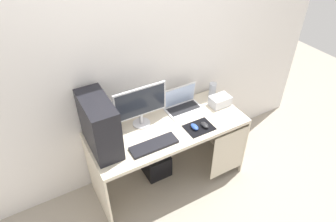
{
  "coord_description": "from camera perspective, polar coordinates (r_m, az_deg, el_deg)",
  "views": [
    {
      "loc": [
        -1.04,
        -1.83,
        2.52
      ],
      "look_at": [
        0.0,
        0.0,
        0.9
      ],
      "focal_mm": 31.91,
      "sensor_mm": 36.0,
      "label": 1
    }
  ],
  "objects": [
    {
      "name": "ground_plane",
      "position": [
        3.29,
        0.0,
        -12.6
      ],
      "size": [
        8.0,
        8.0,
        0.0
      ],
      "primitive_type": "plane",
      "color": "#9E9384"
    },
    {
      "name": "wall_back",
      "position": [
        2.71,
        -3.68,
        10.69
      ],
      "size": [
        4.0,
        0.05,
        2.6
      ],
      "color": "silver",
      "rests_on": "ground_plane"
    },
    {
      "name": "desk",
      "position": [
        2.86,
        0.43,
        -5.12
      ],
      "size": [
        1.48,
        0.62,
        0.72
      ],
      "color": "beige",
      "rests_on": "ground_plane"
    },
    {
      "name": "pc_tower",
      "position": [
        2.49,
        -13.0,
        -2.56
      ],
      "size": [
        0.22,
        0.49,
        0.47
      ],
      "primitive_type": "cube",
      "color": "black",
      "rests_on": "desk"
    },
    {
      "name": "monitor",
      "position": [
        2.67,
        -5.26,
        1.17
      ],
      "size": [
        0.5,
        0.16,
        0.4
      ],
      "color": "silver",
      "rests_on": "desk"
    },
    {
      "name": "laptop",
      "position": [
        2.96,
        2.8,
        1.27
      ],
      "size": [
        0.36,
        0.22,
        0.23
      ],
      "color": "white",
      "rests_on": "desk"
    },
    {
      "name": "speaker",
      "position": [
        3.14,
        8.48,
        3.97
      ],
      "size": [
        0.07,
        0.07,
        0.16
      ],
      "primitive_type": "cylinder",
      "color": "#B7BCC6",
      "rests_on": "desk"
    },
    {
      "name": "projector",
      "position": [
        3.05,
        9.89,
        1.92
      ],
      "size": [
        0.2,
        0.14,
        0.1
      ],
      "primitive_type": "cube",
      "color": "silver",
      "rests_on": "desk"
    },
    {
      "name": "keyboard",
      "position": [
        2.57,
        -2.71,
        -6.52
      ],
      "size": [
        0.42,
        0.14,
        0.02
      ],
      "primitive_type": "cube",
      "color": "black",
      "rests_on": "desk"
    },
    {
      "name": "mousepad",
      "position": [
        2.77,
        5.96,
        -3.15
      ],
      "size": [
        0.26,
        0.2,
        0.0
      ],
      "primitive_type": "cube",
      "color": "black",
      "rests_on": "desk"
    },
    {
      "name": "mouse_left",
      "position": [
        2.74,
        5.09,
        -3.03
      ],
      "size": [
        0.06,
        0.1,
        0.03
      ],
      "primitive_type": "ellipsoid",
      "color": "#2D51B2",
      "rests_on": "mousepad"
    },
    {
      "name": "mouse_right",
      "position": [
        2.77,
        7.01,
        -2.68
      ],
      "size": [
        0.06,
        0.1,
        0.03
      ],
      "primitive_type": "ellipsoid",
      "color": "#232326",
      "rests_on": "mousepad"
    },
    {
      "name": "subwoofer",
      "position": [
        3.25,
        -2.31,
        -10.01
      ],
      "size": [
        0.26,
        0.26,
        0.26
      ],
      "primitive_type": "cube",
      "color": "black",
      "rests_on": "ground_plane"
    }
  ]
}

